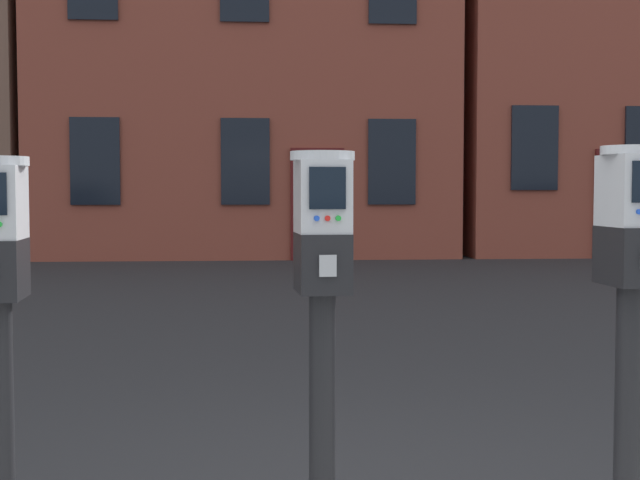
{
  "coord_description": "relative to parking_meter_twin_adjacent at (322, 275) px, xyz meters",
  "views": [
    {
      "loc": [
        -0.52,
        -3.1,
        1.34
      ],
      "look_at": [
        -0.28,
        -0.01,
        1.17
      ],
      "focal_mm": 50.36,
      "sensor_mm": 36.0,
      "label": 1
    }
  ],
  "objects": [
    {
      "name": "parking_meter_end_of_row",
      "position": [
        1.07,
        0.0,
        0.02
      ],
      "size": [
        0.23,
        0.26,
        1.35
      ],
      "rotation": [
        0.0,
        0.0,
        -1.51
      ],
      "color": "black",
      "rests_on": "sidewalk_slab"
    },
    {
      "name": "townhouse_green_painted",
      "position": [
        -0.35,
        16.34,
        3.98
      ],
      "size": [
        8.22,
        5.33,
        10.07
      ],
      "color": "brown",
      "rests_on": "ground_plane"
    },
    {
      "name": "parking_meter_twin_adjacent",
      "position": [
        0.0,
        0.0,
        0.0
      ],
      "size": [
        0.23,
        0.26,
        1.33
      ],
      "rotation": [
        0.0,
        0.0,
        -1.51
      ],
      "color": "black",
      "rests_on": "sidewalk_slab"
    }
  ]
}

